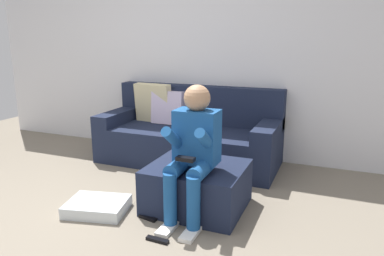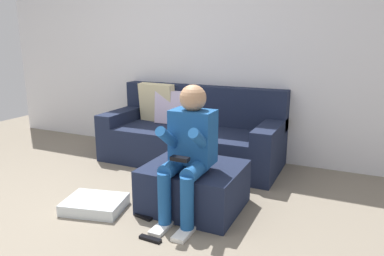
{
  "view_description": "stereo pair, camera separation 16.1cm",
  "coord_description": "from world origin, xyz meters",
  "px_view_note": "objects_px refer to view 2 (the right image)",
  "views": [
    {
      "loc": [
        1.8,
        -1.76,
        1.39
      ],
      "look_at": [
        0.52,
        1.38,
        0.55
      ],
      "focal_mm": 33.87,
      "sensor_mm": 36.0,
      "label": 1
    },
    {
      "loc": [
        1.95,
        -1.7,
        1.39
      ],
      "look_at": [
        0.52,
        1.38,
        0.55
      ],
      "focal_mm": 33.87,
      "sensor_mm": 36.0,
      "label": 2
    }
  ],
  "objects_px": {
    "ottoman": "(194,187)",
    "remote_by_storage_bin": "(144,217)",
    "person_seated": "(189,146)",
    "couch_sectional": "(191,135)",
    "remote_near_ottoman": "(150,239)",
    "storage_bin": "(95,204)"
  },
  "relations": [
    {
      "from": "person_seated",
      "to": "storage_bin",
      "type": "bearing_deg",
      "value": -163.38
    },
    {
      "from": "couch_sectional",
      "to": "remote_near_ottoman",
      "type": "distance_m",
      "value": 1.78
    },
    {
      "from": "person_seated",
      "to": "storage_bin",
      "type": "height_order",
      "value": "person_seated"
    },
    {
      "from": "couch_sectional",
      "to": "storage_bin",
      "type": "relative_size",
      "value": 4.22
    },
    {
      "from": "ottoman",
      "to": "remote_near_ottoman",
      "type": "bearing_deg",
      "value": -96.1
    },
    {
      "from": "remote_near_ottoman",
      "to": "ottoman",
      "type": "bearing_deg",
      "value": 86.35
    },
    {
      "from": "storage_bin",
      "to": "remote_near_ottoman",
      "type": "distance_m",
      "value": 0.7
    },
    {
      "from": "person_seated",
      "to": "couch_sectional",
      "type": "bearing_deg",
      "value": 114.07
    },
    {
      "from": "person_seated",
      "to": "remote_by_storage_bin",
      "type": "xyz_separation_m",
      "value": [
        -0.31,
        -0.18,
        -0.58
      ]
    },
    {
      "from": "ottoman",
      "to": "storage_bin",
      "type": "height_order",
      "value": "ottoman"
    },
    {
      "from": "couch_sectional",
      "to": "person_seated",
      "type": "bearing_deg",
      "value": -65.93
    },
    {
      "from": "couch_sectional",
      "to": "remote_by_storage_bin",
      "type": "distance_m",
      "value": 1.49
    },
    {
      "from": "ottoman",
      "to": "remote_by_storage_bin",
      "type": "xyz_separation_m",
      "value": [
        -0.28,
        -0.35,
        -0.17
      ]
    },
    {
      "from": "ottoman",
      "to": "remote_by_storage_bin",
      "type": "distance_m",
      "value": 0.48
    },
    {
      "from": "couch_sectional",
      "to": "remote_near_ottoman",
      "type": "xyz_separation_m",
      "value": [
        0.47,
        -1.69,
        -0.3
      ]
    },
    {
      "from": "remote_by_storage_bin",
      "to": "remote_near_ottoman",
      "type": "bearing_deg",
      "value": -37.16
    },
    {
      "from": "ottoman",
      "to": "couch_sectional",
      "type": "bearing_deg",
      "value": 116.07
    },
    {
      "from": "person_seated",
      "to": "storage_bin",
      "type": "relative_size",
      "value": 2.2
    },
    {
      "from": "person_seated",
      "to": "remote_near_ottoman",
      "type": "distance_m",
      "value": 0.73
    },
    {
      "from": "person_seated",
      "to": "remote_by_storage_bin",
      "type": "relative_size",
      "value": 6.59
    },
    {
      "from": "storage_bin",
      "to": "remote_near_ottoman",
      "type": "bearing_deg",
      "value": -17.85
    },
    {
      "from": "couch_sectional",
      "to": "remote_by_storage_bin",
      "type": "height_order",
      "value": "couch_sectional"
    }
  ]
}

